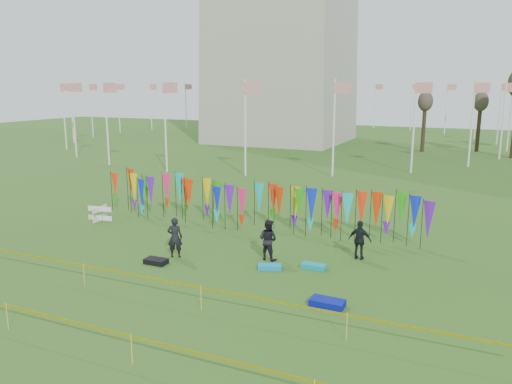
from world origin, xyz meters
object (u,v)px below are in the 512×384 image
at_px(kite_bag_blue, 327,303).
at_px(kite_bag_teal, 314,266).
at_px(person_left, 175,237).
at_px(person_right, 360,240).
at_px(kite_bag_turquoise, 270,267).
at_px(kite_bag_black, 156,261).
at_px(box_kite, 100,213).
at_px(person_mid, 268,240).

height_order(kite_bag_blue, kite_bag_teal, kite_bag_blue).
xyz_separation_m(person_left, kite_bag_teal, (6.05, 1.16, -0.81)).
xyz_separation_m(person_right, kite_bag_teal, (-1.47, -1.91, -0.77)).
xyz_separation_m(person_left, kite_bag_turquoise, (4.41, 0.34, -0.81)).
xyz_separation_m(person_right, kite_bag_turquoise, (-3.11, -2.73, -0.77)).
bearing_deg(kite_bag_black, kite_bag_turquoise, 16.68).
distance_m(box_kite, kite_bag_turquoise, 12.11).
bearing_deg(kite_bag_blue, kite_bag_turquoise, 142.12).
relative_size(person_mid, kite_bag_teal, 1.77).
distance_m(kite_bag_blue, kite_bag_black, 7.95).
bearing_deg(box_kite, kite_bag_blue, -20.58).
relative_size(box_kite, kite_bag_blue, 0.71).
distance_m(person_left, kite_bag_turquoise, 4.50).
xyz_separation_m(kite_bag_turquoise, kite_bag_blue, (3.19, -2.48, 0.03)).
relative_size(person_right, kite_bag_teal, 1.71).
height_order(box_kite, kite_bag_black, box_kite).
xyz_separation_m(person_right, kite_bag_blue, (0.08, -5.21, -0.75)).
bearing_deg(person_right, person_left, 24.11).
distance_m(box_kite, kite_bag_blue, 15.90).
xyz_separation_m(box_kite, kite_bag_blue, (14.89, -5.59, -0.29)).
bearing_deg(box_kite, person_left, -25.31).
bearing_deg(kite_bag_turquoise, person_mid, 116.70).
height_order(kite_bag_turquoise, kite_bag_blue, kite_bag_blue).
distance_m(box_kite, person_right, 14.82).
bearing_deg(person_right, box_kite, 0.44).
bearing_deg(kite_bag_turquoise, box_kite, 165.11).
bearing_deg(kite_bag_black, person_left, 75.09).
relative_size(box_kite, kite_bag_turquoise, 0.86).
bearing_deg(kite_bag_blue, person_mid, 136.39).
height_order(box_kite, kite_bag_blue, box_kite).
bearing_deg(kite_bag_teal, box_kite, 170.27).
bearing_deg(kite_bag_black, person_mid, 30.80).
bearing_deg(box_kite, kite_bag_teal, -9.73).
xyz_separation_m(person_left, person_mid, (3.87, 1.41, -0.01)).
bearing_deg(person_mid, person_right, -146.83).
distance_m(box_kite, person_mid, 11.36).
relative_size(kite_bag_turquoise, kite_bag_black, 1.01).
xyz_separation_m(person_mid, kite_bag_teal, (2.18, -0.25, -0.80)).
height_order(person_mid, kite_bag_black, person_mid).
height_order(kite_bag_black, kite_bag_teal, kite_bag_black).
bearing_deg(kite_bag_teal, kite_bag_turquoise, -153.35).
distance_m(person_left, kite_bag_teal, 6.21).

